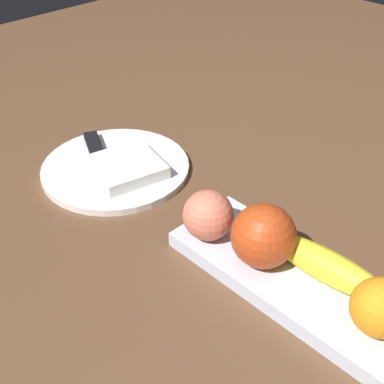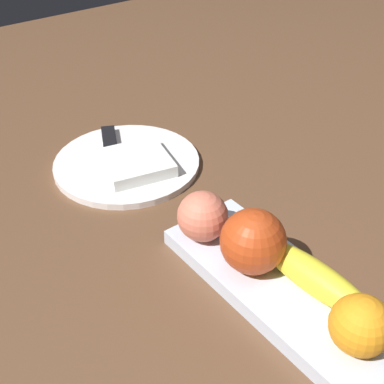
{
  "view_description": "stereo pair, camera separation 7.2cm",
  "coord_description": "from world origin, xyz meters",
  "px_view_note": "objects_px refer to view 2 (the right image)",
  "views": [
    {
      "loc": [
        0.22,
        -0.38,
        0.48
      ],
      "look_at": [
        -0.19,
        0.02,
        0.05
      ],
      "focal_mm": 47.72,
      "sensor_mm": 36.0,
      "label": 1
    },
    {
      "loc": [
        0.27,
        -0.32,
        0.48
      ],
      "look_at": [
        -0.19,
        0.02,
        0.05
      ],
      "focal_mm": 47.72,
      "sensor_mm": 36.0,
      "label": 2
    }
  ],
  "objects_px": {
    "fruit_tray": "(282,289)",
    "knife": "(110,146)",
    "apple": "(253,241)",
    "banana": "(315,278)",
    "folded_napkin": "(136,163)",
    "orange_near_apple": "(360,325)",
    "dinner_plate": "(127,163)",
    "peach": "(203,216)"
  },
  "relations": [
    {
      "from": "apple",
      "to": "banana",
      "type": "relative_size",
      "value": 0.49
    },
    {
      "from": "orange_near_apple",
      "to": "peach",
      "type": "bearing_deg",
      "value": -175.12
    },
    {
      "from": "fruit_tray",
      "to": "peach",
      "type": "height_order",
      "value": "peach"
    },
    {
      "from": "apple",
      "to": "banana",
      "type": "xyz_separation_m",
      "value": [
        0.07,
        0.03,
        -0.02
      ]
    },
    {
      "from": "banana",
      "to": "peach",
      "type": "xyz_separation_m",
      "value": [
        -0.16,
        -0.05,
        0.01
      ]
    },
    {
      "from": "fruit_tray",
      "to": "apple",
      "type": "relative_size",
      "value": 4.05
    },
    {
      "from": "peach",
      "to": "folded_napkin",
      "type": "xyz_separation_m",
      "value": [
        -0.21,
        0.02,
        -0.03
      ]
    },
    {
      "from": "fruit_tray",
      "to": "peach",
      "type": "distance_m",
      "value": 0.14
    },
    {
      "from": "peach",
      "to": "knife",
      "type": "xyz_separation_m",
      "value": [
        -0.29,
        0.02,
        -0.04
      ]
    },
    {
      "from": "apple",
      "to": "banana",
      "type": "distance_m",
      "value": 0.08
    },
    {
      "from": "apple",
      "to": "banana",
      "type": "height_order",
      "value": "apple"
    },
    {
      "from": "orange_near_apple",
      "to": "peach",
      "type": "xyz_separation_m",
      "value": [
        -0.24,
        -0.02,
        0.0
      ]
    },
    {
      "from": "fruit_tray",
      "to": "peach",
      "type": "xyz_separation_m",
      "value": [
        -0.13,
        -0.02,
        0.04
      ]
    },
    {
      "from": "fruit_tray",
      "to": "knife",
      "type": "bearing_deg",
      "value": -179.65
    },
    {
      "from": "banana",
      "to": "knife",
      "type": "height_order",
      "value": "banana"
    },
    {
      "from": "fruit_tray",
      "to": "folded_napkin",
      "type": "relative_size",
      "value": 3.15
    },
    {
      "from": "fruit_tray",
      "to": "dinner_plate",
      "type": "relative_size",
      "value": 1.36
    },
    {
      "from": "orange_near_apple",
      "to": "knife",
      "type": "xyz_separation_m",
      "value": [
        -0.52,
        0.0,
        -0.04
      ]
    },
    {
      "from": "fruit_tray",
      "to": "knife",
      "type": "relative_size",
      "value": 1.93
    },
    {
      "from": "orange_near_apple",
      "to": "peach",
      "type": "height_order",
      "value": "peach"
    },
    {
      "from": "orange_near_apple",
      "to": "fruit_tray",
      "type": "bearing_deg",
      "value": 177.77
    },
    {
      "from": "fruit_tray",
      "to": "folded_napkin",
      "type": "bearing_deg",
      "value": 180.0
    },
    {
      "from": "orange_near_apple",
      "to": "folded_napkin",
      "type": "distance_m",
      "value": 0.45
    },
    {
      "from": "apple",
      "to": "dinner_plate",
      "type": "relative_size",
      "value": 0.33
    },
    {
      "from": "orange_near_apple",
      "to": "knife",
      "type": "height_order",
      "value": "orange_near_apple"
    },
    {
      "from": "banana",
      "to": "dinner_plate",
      "type": "distance_m",
      "value": 0.4
    },
    {
      "from": "banana",
      "to": "dinner_plate",
      "type": "bearing_deg",
      "value": -0.68
    },
    {
      "from": "fruit_tray",
      "to": "apple",
      "type": "height_order",
      "value": "apple"
    },
    {
      "from": "banana",
      "to": "dinner_plate",
      "type": "xyz_separation_m",
      "value": [
        -0.39,
        -0.02,
        -0.04
      ]
    },
    {
      "from": "fruit_tray",
      "to": "apple",
      "type": "distance_m",
      "value": 0.07
    },
    {
      "from": "orange_near_apple",
      "to": "folded_napkin",
      "type": "relative_size",
      "value": 0.63
    },
    {
      "from": "knife",
      "to": "folded_napkin",
      "type": "bearing_deg",
      "value": 27.37
    },
    {
      "from": "fruit_tray",
      "to": "folded_napkin",
      "type": "xyz_separation_m",
      "value": [
        -0.33,
        0.0,
        0.01
      ]
    },
    {
      "from": "peach",
      "to": "dinner_plate",
      "type": "height_order",
      "value": "peach"
    },
    {
      "from": "orange_near_apple",
      "to": "folded_napkin",
      "type": "xyz_separation_m",
      "value": [
        -0.44,
        0.0,
        -0.03
      ]
    },
    {
      "from": "orange_near_apple",
      "to": "dinner_plate",
      "type": "height_order",
      "value": "orange_near_apple"
    },
    {
      "from": "fruit_tray",
      "to": "dinner_plate",
      "type": "height_order",
      "value": "fruit_tray"
    },
    {
      "from": "dinner_plate",
      "to": "knife",
      "type": "bearing_deg",
      "value": -177.05
    },
    {
      "from": "apple",
      "to": "knife",
      "type": "height_order",
      "value": "apple"
    },
    {
      "from": "banana",
      "to": "dinner_plate",
      "type": "relative_size",
      "value": 0.68
    },
    {
      "from": "knife",
      "to": "fruit_tray",
      "type": "bearing_deg",
      "value": 25.9
    },
    {
      "from": "folded_napkin",
      "to": "orange_near_apple",
      "type": "bearing_deg",
      "value": -0.56
    }
  ]
}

